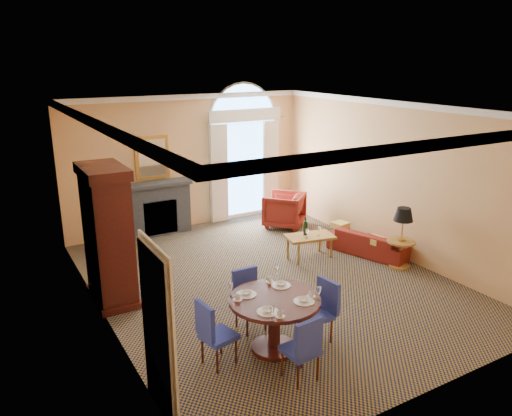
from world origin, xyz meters
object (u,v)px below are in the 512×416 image
armoire (108,237)px  side_table (402,230)px  armchair (284,210)px  sofa (369,242)px  coffee_table (310,237)px  dining_table (274,312)px

armoire → side_table: 5.53m
armoire → armchair: armoire is taller
armoire → sofa: size_ratio=1.37×
armchair → coffee_table: size_ratio=0.87×
coffee_table → armoire: bearing=-171.4°
armoire → dining_table: 3.20m
dining_table → side_table: size_ratio=1.08×
armoire → dining_table: armoire is taller
sofa → side_table: (0.05, -0.83, 0.53)m
dining_table → armchair: dining_table is taller
armoire → side_table: armoire is taller
armoire → sofa: bearing=-7.0°
coffee_table → armchair: bearing=83.0°
armchair → side_table: bearing=59.5°
coffee_table → side_table: size_ratio=0.88×
armchair → coffee_table: coffee_table is taller
armoire → coffee_table: bearing=-2.8°
sofa → side_table: 0.99m
armoire → side_table: size_ratio=1.95×
sofa → armoire: bearing=64.1°
armoire → dining_table: (1.58, -2.73, -0.53)m
sofa → armchair: size_ratio=1.86×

